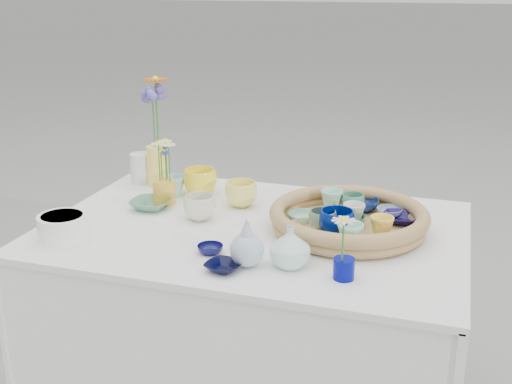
% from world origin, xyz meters
% --- Properties ---
extents(wicker_tray, '(0.47, 0.47, 0.08)m').
position_xyz_m(wicker_tray, '(0.28, 0.05, 0.80)').
color(wicker_tray, olive).
rests_on(wicker_tray, display_table).
extents(tray_ceramic_0, '(0.15, 0.15, 0.04)m').
position_xyz_m(tray_ceramic_0, '(0.29, 0.20, 0.80)').
color(tray_ceramic_0, navy).
rests_on(tray_ceramic_0, wicker_tray).
extents(tray_ceramic_1, '(0.11, 0.11, 0.03)m').
position_xyz_m(tray_ceramic_1, '(0.43, 0.12, 0.80)').
color(tray_ceramic_1, '#0F0742').
rests_on(tray_ceramic_1, wicker_tray).
extents(tray_ceramic_2, '(0.08, 0.08, 0.06)m').
position_xyz_m(tray_ceramic_2, '(0.38, -0.01, 0.81)').
color(tray_ceramic_2, '#FFDC50').
rests_on(tray_ceramic_2, wicker_tray).
extents(tray_ceramic_3, '(0.12, 0.12, 0.03)m').
position_xyz_m(tray_ceramic_3, '(0.28, 0.05, 0.80)').
color(tray_ceramic_3, '#3E8056').
rests_on(tray_ceramic_3, wicker_tray).
extents(tray_ceramic_4, '(0.10, 0.10, 0.07)m').
position_xyz_m(tray_ceramic_4, '(0.22, -0.02, 0.82)').
color(tray_ceramic_4, slate).
rests_on(tray_ceramic_4, wicker_tray).
extents(tray_ceramic_5, '(0.10, 0.10, 0.03)m').
position_xyz_m(tray_ceramic_5, '(0.15, 0.04, 0.80)').
color(tray_ceramic_5, '#8ABEA9').
rests_on(tray_ceramic_5, wicker_tray).
extents(tray_ceramic_6, '(0.09, 0.09, 0.07)m').
position_xyz_m(tray_ceramic_6, '(0.20, 0.17, 0.82)').
color(tray_ceramic_6, '#A2E4D0').
rests_on(tray_ceramic_6, wicker_tray).
extents(tray_ceramic_7, '(0.09, 0.09, 0.06)m').
position_xyz_m(tray_ceramic_7, '(0.29, 0.07, 0.81)').
color(tray_ceramic_7, silver).
rests_on(tray_ceramic_7, wicker_tray).
extents(tray_ceramic_8, '(0.10, 0.10, 0.03)m').
position_xyz_m(tray_ceramic_8, '(0.39, 0.17, 0.80)').
color(tray_ceramic_8, '#99B0D6').
rests_on(tray_ceramic_8, wicker_tray).
extents(tray_ceramic_9, '(0.10, 0.10, 0.08)m').
position_xyz_m(tray_ceramic_9, '(0.26, -0.04, 0.82)').
color(tray_ceramic_9, navy).
rests_on(tray_ceramic_9, wicker_tray).
extents(tray_ceramic_10, '(0.11, 0.11, 0.03)m').
position_xyz_m(tray_ceramic_10, '(0.17, -0.04, 0.80)').
color(tray_ceramic_10, '#E4B87E').
rests_on(tray_ceramic_10, wicker_tray).
extents(tray_ceramic_11, '(0.08, 0.08, 0.07)m').
position_xyz_m(tray_ceramic_11, '(0.31, -0.11, 0.82)').
color(tray_ceramic_11, '#A4EDC9').
rests_on(tray_ceramic_11, wicker_tray).
extents(tray_ceramic_12, '(0.09, 0.09, 0.06)m').
position_xyz_m(tray_ceramic_12, '(0.27, 0.18, 0.81)').
color(tray_ceramic_12, '#4B956F').
rests_on(tray_ceramic_12, wicker_tray).
extents(loose_ceramic_0, '(0.12, 0.12, 0.09)m').
position_xyz_m(loose_ceramic_0, '(-0.27, 0.23, 0.81)').
color(loose_ceramic_0, yellow).
rests_on(loose_ceramic_0, display_table).
extents(loose_ceramic_1, '(0.13, 0.13, 0.08)m').
position_xyz_m(loose_ceramic_1, '(-0.10, 0.16, 0.81)').
color(loose_ceramic_1, '#FFEF6E').
rests_on(loose_ceramic_1, display_table).
extents(loose_ceramic_2, '(0.13, 0.13, 0.03)m').
position_xyz_m(loose_ceramic_2, '(-0.37, 0.05, 0.78)').
color(loose_ceramic_2, '#4C8563').
rests_on(loose_ceramic_2, display_table).
extents(loose_ceramic_3, '(0.12, 0.12, 0.08)m').
position_xyz_m(loose_ceramic_3, '(-0.18, 0.01, 0.80)').
color(loose_ceramic_3, beige).
rests_on(loose_ceramic_3, display_table).
extents(loose_ceramic_4, '(0.09, 0.09, 0.02)m').
position_xyz_m(loose_ceramic_4, '(-0.05, -0.22, 0.78)').
color(loose_ceramic_4, '#0B0C46').
rests_on(loose_ceramic_4, display_table).
extents(loose_ceramic_5, '(0.09, 0.09, 0.07)m').
position_xyz_m(loose_ceramic_5, '(-0.35, 0.20, 0.80)').
color(loose_ceramic_5, '#93D3C8').
rests_on(loose_ceramic_5, display_table).
extents(loose_ceramic_6, '(0.11, 0.11, 0.02)m').
position_xyz_m(loose_ceramic_6, '(0.02, -0.32, 0.78)').
color(loose_ceramic_6, black).
rests_on(loose_ceramic_6, display_table).
extents(fluted_bowl, '(0.16, 0.16, 0.07)m').
position_xyz_m(fluted_bowl, '(-0.50, -0.26, 0.80)').
color(fluted_bowl, white).
rests_on(fluted_bowl, display_table).
extents(bud_vase_paleblue, '(0.11, 0.11, 0.14)m').
position_xyz_m(bud_vase_paleblue, '(0.07, -0.27, 0.83)').
color(bud_vase_paleblue, '#A1B6CB').
rests_on(bud_vase_paleblue, display_table).
extents(bud_vase_seafoam, '(0.11, 0.11, 0.11)m').
position_xyz_m(bud_vase_seafoam, '(0.18, -0.24, 0.82)').
color(bud_vase_seafoam, silver).
rests_on(bud_vase_seafoam, display_table).
extents(bud_vase_cobalt, '(0.07, 0.07, 0.05)m').
position_xyz_m(bud_vase_cobalt, '(0.32, -0.27, 0.79)').
color(bud_vase_cobalt, '#000672').
rests_on(bud_vase_cobalt, display_table).
extents(single_daisy, '(0.07, 0.07, 0.13)m').
position_xyz_m(single_daisy, '(0.32, -0.28, 0.87)').
color(single_daisy, white).
rests_on(single_daisy, bud_vase_cobalt).
extents(tall_vase_yellow, '(0.10, 0.10, 0.14)m').
position_xyz_m(tall_vase_yellow, '(-0.46, 0.29, 0.84)').
color(tall_vase_yellow, '#FFEC59').
rests_on(tall_vase_yellow, display_table).
extents(gerbera, '(0.12, 0.12, 0.26)m').
position_xyz_m(gerbera, '(-0.46, 0.30, 1.03)').
color(gerbera, '#E05500').
rests_on(gerbera, tall_vase_yellow).
extents(hydrangea, '(0.08, 0.08, 0.26)m').
position_xyz_m(hydrangea, '(-0.47, 0.29, 1.00)').
color(hydrangea, '#604BA2').
rests_on(hydrangea, tall_vase_yellow).
extents(white_pitcher, '(0.14, 0.12, 0.11)m').
position_xyz_m(white_pitcher, '(-0.53, 0.30, 0.82)').
color(white_pitcher, silver).
rests_on(white_pitcher, display_table).
extents(daisy_cup, '(0.09, 0.09, 0.08)m').
position_xyz_m(daisy_cup, '(-0.35, 0.11, 0.81)').
color(daisy_cup, gold).
rests_on(daisy_cup, display_table).
extents(daisy_posy, '(0.08, 0.08, 0.14)m').
position_xyz_m(daisy_posy, '(-0.34, 0.12, 0.92)').
color(daisy_posy, white).
rests_on(daisy_posy, daisy_cup).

